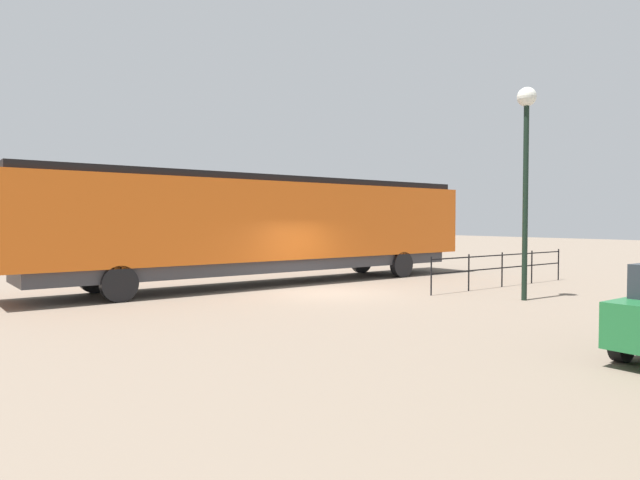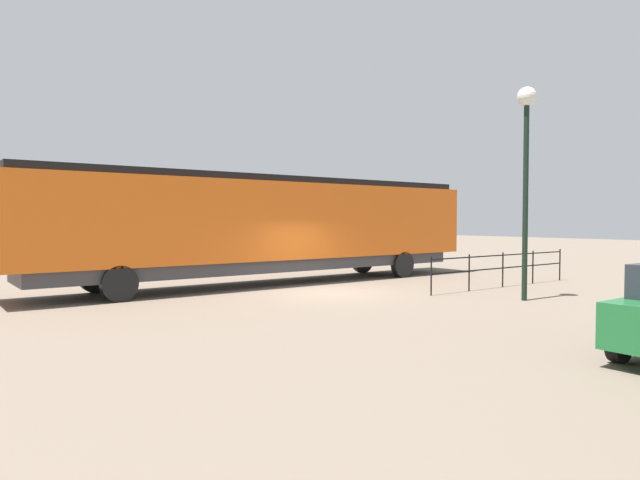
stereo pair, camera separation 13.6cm
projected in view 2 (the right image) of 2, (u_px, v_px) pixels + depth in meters
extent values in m
plane|color=#756656|center=(328.00, 293.00, 18.85)|extent=(120.00, 120.00, 0.00)
cube|color=orange|center=(267.00, 221.00, 21.25)|extent=(2.91, 18.65, 2.85)
cube|color=black|center=(415.00, 230.00, 26.14)|extent=(2.79, 2.39, 1.99)
cube|color=black|center=(267.00, 180.00, 21.20)|extent=(2.62, 17.91, 0.24)
cube|color=#38383D|center=(267.00, 264.00, 21.31)|extent=(2.62, 17.16, 0.45)
cylinder|color=black|center=(362.00, 261.00, 25.94)|extent=(0.30, 1.10, 1.10)
cylinder|color=black|center=(402.00, 264.00, 23.85)|extent=(0.30, 1.10, 1.10)
cylinder|color=black|center=(95.00, 276.00, 18.79)|extent=(0.30, 1.10, 1.10)
cylinder|color=black|center=(119.00, 284.00, 16.70)|extent=(0.30, 1.10, 1.10)
cylinder|color=black|center=(619.00, 344.00, 9.61)|extent=(0.22, 0.64, 0.64)
cylinder|color=black|center=(525.00, 202.00, 16.90)|extent=(0.16, 0.16, 6.01)
sphere|color=silver|center=(527.00, 96.00, 16.79)|extent=(0.58, 0.58, 0.58)
cube|color=black|center=(503.00, 255.00, 20.36)|extent=(0.04, 7.70, 0.04)
cube|color=black|center=(503.00, 268.00, 20.38)|extent=(0.04, 7.70, 0.04)
cylinder|color=black|center=(431.00, 276.00, 18.08)|extent=(0.05, 0.05, 1.27)
cylinder|color=black|center=(469.00, 273.00, 19.23)|extent=(0.05, 0.05, 1.27)
cylinder|color=black|center=(503.00, 270.00, 20.38)|extent=(0.05, 0.05, 1.27)
cylinder|color=black|center=(533.00, 267.00, 21.53)|extent=(0.05, 0.05, 1.27)
cylinder|color=black|center=(560.00, 265.00, 22.69)|extent=(0.05, 0.05, 1.27)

